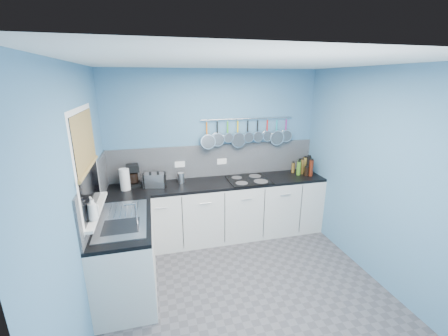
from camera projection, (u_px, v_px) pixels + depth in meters
name	position (u px, v px, depth m)	size (l,w,h in m)	color
floor	(244.00, 287.00, 3.41)	(3.20, 3.00, 0.02)	#47474C
ceiling	(249.00, 61.00, 2.67)	(3.20, 3.00, 0.02)	white
wall_back	(215.00, 154.00, 4.44)	(3.20, 0.02, 2.50)	teal
wall_front	(330.00, 280.00, 1.64)	(3.20, 0.02, 2.50)	teal
wall_left	(81.00, 203.00, 2.66)	(0.02, 3.00, 2.50)	teal
wall_right	(375.00, 176.00, 3.42)	(0.02, 3.00, 2.50)	teal
backsplash_back	(215.00, 160.00, 4.45)	(3.20, 0.02, 0.50)	slate
backsplash_left	(96.00, 190.00, 3.25)	(0.02, 1.80, 0.50)	slate
cabinet_run_back	(220.00, 211.00, 4.40)	(3.20, 0.60, 0.86)	silver
worktop_back	(220.00, 183.00, 4.26)	(3.20, 0.60, 0.04)	black
cabinet_run_left	(127.00, 257.00, 3.26)	(0.60, 1.20, 0.86)	silver
worktop_left	(123.00, 221.00, 3.12)	(0.60, 1.20, 0.04)	black
window_frame	(87.00, 163.00, 2.86)	(0.01, 1.00, 1.10)	white
window_glass	(87.00, 163.00, 2.86)	(0.01, 0.90, 1.00)	black
bamboo_blind	(85.00, 141.00, 2.80)	(0.01, 0.90, 0.55)	olive
window_sill	(96.00, 210.00, 3.02)	(0.10, 0.98, 0.03)	white
sink_unit	(122.00, 219.00, 3.12)	(0.50, 0.95, 0.01)	silver
mixer_tap	(136.00, 214.00, 2.95)	(0.12, 0.08, 0.26)	silver
socket_left	(180.00, 164.00, 4.32)	(0.15, 0.01, 0.09)	white
socket_right	(222.00, 161.00, 4.47)	(0.15, 0.01, 0.09)	white
pot_rail	(248.00, 119.00, 4.35)	(0.02, 0.02, 1.45)	silver
soap_bottle_a	(92.00, 209.00, 2.74)	(0.09, 0.09, 0.24)	white
soap_bottle_b	(94.00, 208.00, 2.84)	(0.08, 0.08, 0.17)	white
paper_towel	(125.00, 179.00, 3.91)	(0.13, 0.13, 0.30)	white
coffee_maker	(133.00, 176.00, 4.03)	(0.18, 0.20, 0.31)	black
toaster	(155.00, 180.00, 4.04)	(0.29, 0.17, 0.19)	silver
canister	(181.00, 178.00, 4.21)	(0.10, 0.10, 0.15)	silver
hob	(249.00, 180.00, 4.32)	(0.61, 0.54, 0.01)	black
pan_0	(207.00, 134.00, 4.25)	(0.22, 0.13, 0.41)	silver
pan_1	(217.00, 133.00, 4.28)	(0.20, 0.07, 0.39)	silver
pan_2	(228.00, 131.00, 4.31)	(0.15, 0.09, 0.34)	silver
pan_3	(238.00, 133.00, 4.36)	(0.24, 0.08, 0.43)	silver
pan_4	(248.00, 131.00, 4.39)	(0.17, 0.09, 0.36)	silver
pan_5	(258.00, 130.00, 4.43)	(0.17, 0.07, 0.36)	silver
pan_6	(267.00, 130.00, 4.47)	(0.17, 0.06, 0.36)	silver
pan_7	(276.00, 131.00, 4.51)	(0.24, 0.07, 0.43)	silver
pan_8	(286.00, 130.00, 4.55)	(0.19, 0.06, 0.38)	silver
condiment_0	(305.00, 165.00, 4.68)	(0.07, 0.07, 0.24)	olive
condiment_1	(300.00, 166.00, 4.68)	(0.07, 0.07, 0.21)	#265919
condiment_2	(293.00, 168.00, 4.66)	(0.05, 0.05, 0.16)	brown
condiment_3	(309.00, 165.00, 4.59)	(0.07, 0.07, 0.28)	black
condiment_4	(302.00, 167.00, 4.58)	(0.05, 0.05, 0.24)	brown
condiment_5	(299.00, 168.00, 4.54)	(0.06, 0.06, 0.22)	#3F721E
condiment_6	(311.00, 168.00, 4.48)	(0.06, 0.06, 0.25)	#4C190C
condiment_7	(306.00, 172.00, 4.50)	(0.07, 0.07, 0.14)	black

